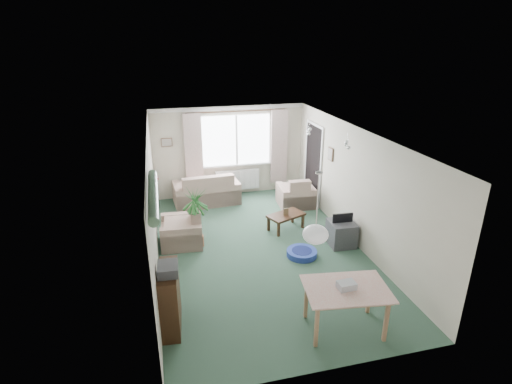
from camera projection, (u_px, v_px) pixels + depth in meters
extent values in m
plane|color=#2D4B3A|center=(260.00, 250.00, 8.10)|extent=(6.50, 6.50, 0.00)
cube|color=white|center=(236.00, 140.00, 10.52)|extent=(1.80, 0.03, 1.30)
cube|color=black|center=(237.00, 111.00, 10.17)|extent=(2.60, 0.03, 0.03)
cube|color=beige|center=(194.00, 152.00, 10.25)|extent=(0.45, 0.08, 2.00)
cube|color=beige|center=(279.00, 147.00, 10.77)|extent=(0.45, 0.08, 2.00)
cube|color=white|center=(237.00, 180.00, 10.88)|extent=(1.20, 0.10, 0.55)
cube|color=black|center=(313.00, 165.00, 10.17)|extent=(0.03, 0.95, 2.00)
sphere|color=white|center=(315.00, 234.00, 5.53)|extent=(0.36, 0.36, 0.36)
cylinder|color=#196626|center=(153.00, 194.00, 4.76)|extent=(1.60, 1.60, 0.12)
sphere|color=silver|center=(309.00, 129.00, 8.40)|extent=(0.20, 0.20, 0.20)
sphere|color=silver|center=(348.00, 142.00, 7.38)|extent=(0.20, 0.20, 0.20)
cube|color=brown|center=(167.00, 142.00, 10.10)|extent=(0.28, 0.03, 0.22)
cube|color=brown|center=(331.00, 154.00, 9.07)|extent=(0.03, 0.24, 0.30)
cube|color=#BFAE91|center=(206.00, 188.00, 10.27)|extent=(1.70, 0.98, 0.82)
cube|color=beige|center=(296.00, 191.00, 10.13)|extent=(0.91, 0.86, 0.77)
cube|color=beige|center=(181.00, 226.00, 8.23)|extent=(0.88, 0.92, 0.78)
cube|color=black|center=(286.00, 222.00, 8.92)|extent=(0.92, 0.72, 0.36)
cube|color=brown|center=(286.00, 212.00, 8.78)|extent=(0.12, 0.04, 0.16)
cube|color=black|center=(170.00, 299.00, 5.79)|extent=(0.33, 0.81, 0.97)
cube|color=#36363B|center=(168.00, 269.00, 5.50)|extent=(0.30, 0.37, 0.14)
cylinder|color=#1D5630|center=(196.00, 218.00, 8.02)|extent=(0.71, 0.71, 1.26)
cube|color=tan|center=(345.00, 309.00, 5.80)|extent=(1.18, 0.87, 0.68)
cube|color=#B3B2BE|center=(346.00, 286.00, 5.65)|extent=(0.26, 0.19, 0.12)
cube|color=#36373B|center=(341.00, 233.00, 8.23)|extent=(0.54, 0.59, 0.51)
cylinder|color=#1F4F91|center=(302.00, 253.00, 7.86)|extent=(0.75, 0.75, 0.12)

